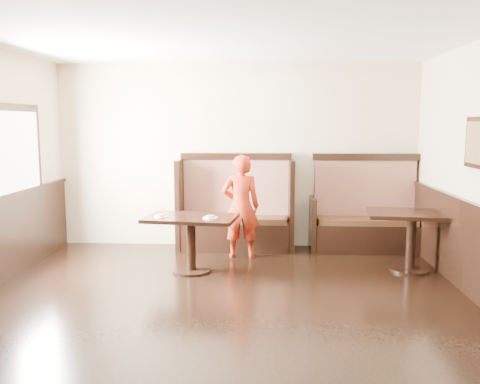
# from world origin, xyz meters

# --- Properties ---
(ground) EXTENTS (7.00, 7.00, 0.00)m
(ground) POSITION_xyz_m (0.00, 0.00, 0.00)
(ground) COLOR black
(ground) RESTS_ON ground
(room_shell) EXTENTS (7.00, 7.00, 7.00)m
(room_shell) POSITION_xyz_m (-0.30, 0.28, 0.67)
(room_shell) COLOR beige
(room_shell) RESTS_ON ground
(booth_main) EXTENTS (1.75, 0.72, 1.45)m
(booth_main) POSITION_xyz_m (0.00, 3.30, 0.53)
(booth_main) COLOR black
(booth_main) RESTS_ON ground
(booth_neighbor) EXTENTS (1.65, 0.72, 1.45)m
(booth_neighbor) POSITION_xyz_m (1.95, 3.29, 0.48)
(booth_neighbor) COLOR black
(booth_neighbor) RESTS_ON ground
(table_main) EXTENTS (1.22, 0.86, 0.73)m
(table_main) POSITION_xyz_m (-0.49, 2.03, 0.56)
(table_main) COLOR black
(table_main) RESTS_ON ground
(table_neighbor) EXTENTS (1.19, 0.86, 0.77)m
(table_neighbor) POSITION_xyz_m (2.34, 2.24, 0.58)
(table_neighbor) COLOR black
(table_neighbor) RESTS_ON ground
(child) EXTENTS (0.57, 0.41, 1.47)m
(child) POSITION_xyz_m (0.11, 2.77, 0.73)
(child) COLOR #AD2812
(child) RESTS_ON ground
(pizza_plate_left) EXTENTS (0.17, 0.17, 0.03)m
(pizza_plate_left) POSITION_xyz_m (-0.87, 1.97, 0.74)
(pizza_plate_left) COLOR white
(pizza_plate_left) RESTS_ON table_main
(pizza_plate_right) EXTENTS (0.19, 0.19, 0.04)m
(pizza_plate_right) POSITION_xyz_m (-0.23, 1.92, 0.74)
(pizza_plate_right) COLOR white
(pizza_plate_right) RESTS_ON table_main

